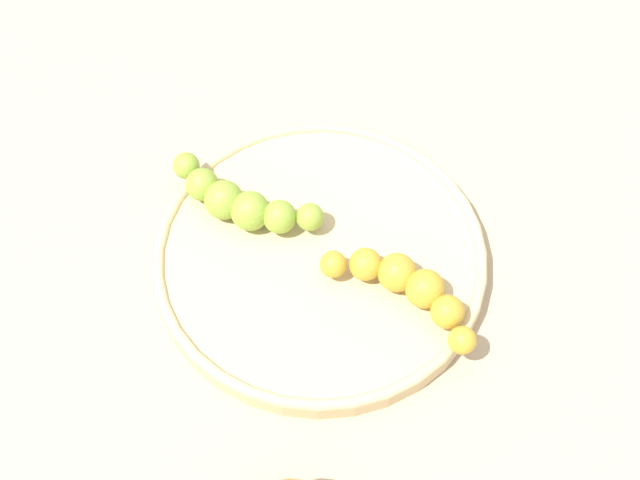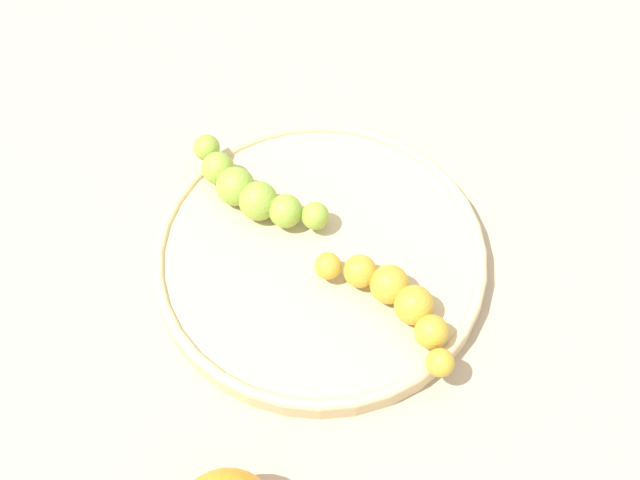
% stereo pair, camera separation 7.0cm
% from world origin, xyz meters
% --- Properties ---
extents(ground_plane, '(2.40, 2.40, 0.00)m').
position_xyz_m(ground_plane, '(0.00, 0.00, 0.00)').
color(ground_plane, tan).
extents(fruit_bowl, '(0.29, 0.29, 0.02)m').
position_xyz_m(fruit_bowl, '(0.00, 0.00, 0.01)').
color(fruit_bowl, '#D1B784').
rests_on(fruit_bowl, ground_plane).
extents(banana_green, '(0.07, 0.15, 0.04)m').
position_xyz_m(banana_green, '(0.03, 0.08, 0.04)').
color(banana_green, '#8CAD38').
rests_on(banana_green, fruit_bowl).
extents(banana_spotted, '(0.08, 0.14, 0.03)m').
position_xyz_m(banana_spotted, '(-0.03, -0.08, 0.04)').
color(banana_spotted, gold).
rests_on(banana_spotted, fruit_bowl).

